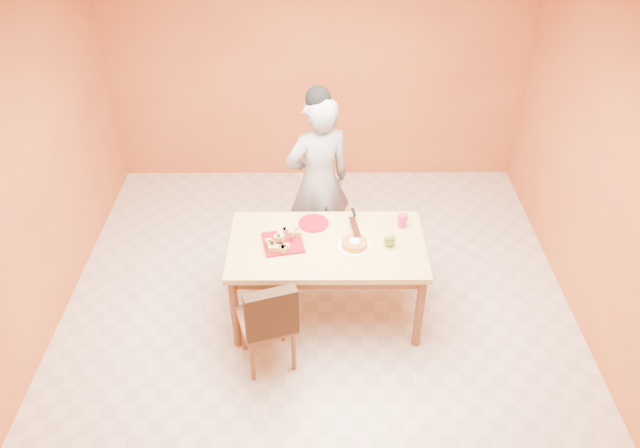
{
  "coord_description": "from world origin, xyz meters",
  "views": [
    {
      "loc": [
        -0.0,
        -3.84,
        3.89
      ],
      "look_at": [
        0.02,
        0.3,
        0.85
      ],
      "focal_mm": 35.0,
      "sensor_mm": 36.0,
      "label": 1
    }
  ],
  "objects_px": {
    "person": "(318,182)",
    "checker_tin": "(402,217)",
    "egg_ornament": "(389,240)",
    "magenta_glass": "(402,221)",
    "sponge_cake": "(354,243)",
    "dining_table": "(327,252)",
    "dining_chair": "(266,320)",
    "pastry_platter": "(283,243)",
    "red_dinner_plate": "(314,223)"
  },
  "relations": [
    {
      "from": "person",
      "to": "checker_tin",
      "type": "relative_size",
      "value": 19.48
    },
    {
      "from": "pastry_platter",
      "to": "magenta_glass",
      "type": "bearing_deg",
      "value": 13.34
    },
    {
      "from": "dining_chair",
      "to": "person",
      "type": "xyz_separation_m",
      "value": [
        0.41,
        1.36,
        0.39
      ]
    },
    {
      "from": "red_dinner_plate",
      "to": "sponge_cake",
      "type": "height_order",
      "value": "sponge_cake"
    },
    {
      "from": "pastry_platter",
      "to": "sponge_cake",
      "type": "distance_m",
      "value": 0.58
    },
    {
      "from": "sponge_cake",
      "to": "egg_ornament",
      "type": "height_order",
      "value": "egg_ornament"
    },
    {
      "from": "red_dinner_plate",
      "to": "dining_table",
      "type": "bearing_deg",
      "value": -67.78
    },
    {
      "from": "dining_chair",
      "to": "checker_tin",
      "type": "xyz_separation_m",
      "value": [
        1.13,
        0.92,
        0.31
      ]
    },
    {
      "from": "checker_tin",
      "to": "dining_table",
      "type": "bearing_deg",
      "value": -151.87
    },
    {
      "from": "pastry_platter",
      "to": "checker_tin",
      "type": "height_order",
      "value": "checker_tin"
    },
    {
      "from": "sponge_cake",
      "to": "magenta_glass",
      "type": "bearing_deg",
      "value": 34.43
    },
    {
      "from": "dining_table",
      "to": "person",
      "type": "height_order",
      "value": "person"
    },
    {
      "from": "pastry_platter",
      "to": "egg_ornament",
      "type": "bearing_deg",
      "value": -2.37
    },
    {
      "from": "dining_table",
      "to": "sponge_cake",
      "type": "bearing_deg",
      "value": -12.04
    },
    {
      "from": "dining_table",
      "to": "magenta_glass",
      "type": "bearing_deg",
      "value": 20.44
    },
    {
      "from": "sponge_cake",
      "to": "checker_tin",
      "type": "bearing_deg",
      "value": 42.5
    },
    {
      "from": "magenta_glass",
      "to": "checker_tin",
      "type": "relative_size",
      "value": 1.25
    },
    {
      "from": "pastry_platter",
      "to": "checker_tin",
      "type": "xyz_separation_m",
      "value": [
        1.01,
        0.35,
        0.0
      ]
    },
    {
      "from": "red_dinner_plate",
      "to": "sponge_cake",
      "type": "relative_size",
      "value": 1.24
    },
    {
      "from": "dining_table",
      "to": "dining_chair",
      "type": "xyz_separation_m",
      "value": [
        -0.47,
        -0.57,
        -0.2
      ]
    },
    {
      "from": "checker_tin",
      "to": "egg_ornament",
      "type": "bearing_deg",
      "value": -111.48
    },
    {
      "from": "checker_tin",
      "to": "dining_chair",
      "type": "bearing_deg",
      "value": -140.77
    },
    {
      "from": "person",
      "to": "red_dinner_plate",
      "type": "relative_size",
      "value": 6.62
    },
    {
      "from": "egg_ornament",
      "to": "checker_tin",
      "type": "relative_size",
      "value": 1.4
    },
    {
      "from": "person",
      "to": "magenta_glass",
      "type": "relative_size",
      "value": 15.57
    },
    {
      "from": "dining_table",
      "to": "egg_ornament",
      "type": "xyz_separation_m",
      "value": [
        0.5,
        -0.03,
        0.16
      ]
    },
    {
      "from": "dining_table",
      "to": "sponge_cake",
      "type": "xyz_separation_m",
      "value": [
        0.22,
        -0.05,
        0.13
      ]
    },
    {
      "from": "egg_ornament",
      "to": "magenta_glass",
      "type": "bearing_deg",
      "value": 58.25
    },
    {
      "from": "pastry_platter",
      "to": "person",
      "type": "bearing_deg",
      "value": 69.78
    },
    {
      "from": "dining_chair",
      "to": "pastry_platter",
      "type": "bearing_deg",
      "value": 60.88
    },
    {
      "from": "dining_chair",
      "to": "magenta_glass",
      "type": "distance_m",
      "value": 1.42
    },
    {
      "from": "pastry_platter",
      "to": "magenta_glass",
      "type": "xyz_separation_m",
      "value": [
        0.99,
        0.24,
        0.05
      ]
    },
    {
      "from": "sponge_cake",
      "to": "checker_tin",
      "type": "distance_m",
      "value": 0.59
    },
    {
      "from": "magenta_glass",
      "to": "dining_chair",
      "type": "bearing_deg",
      "value": -143.93
    },
    {
      "from": "dining_chair",
      "to": "magenta_glass",
      "type": "bearing_deg",
      "value": 18.35
    },
    {
      "from": "red_dinner_plate",
      "to": "pastry_platter",
      "type": "bearing_deg",
      "value": -132.79
    },
    {
      "from": "person",
      "to": "checker_tin",
      "type": "xyz_separation_m",
      "value": [
        0.72,
        -0.44,
        -0.08
      ]
    },
    {
      "from": "dining_chair",
      "to": "pastry_platter",
      "type": "distance_m",
      "value": 0.66
    },
    {
      "from": "magenta_glass",
      "to": "checker_tin",
      "type": "bearing_deg",
      "value": 80.42
    },
    {
      "from": "person",
      "to": "dining_chair",
      "type": "bearing_deg",
      "value": 51.71
    },
    {
      "from": "person",
      "to": "red_dinner_plate",
      "type": "height_order",
      "value": "person"
    },
    {
      "from": "red_dinner_plate",
      "to": "egg_ornament",
      "type": "bearing_deg",
      "value": -26.34
    },
    {
      "from": "pastry_platter",
      "to": "red_dinner_plate",
      "type": "height_order",
      "value": "pastry_platter"
    },
    {
      "from": "sponge_cake",
      "to": "magenta_glass",
      "type": "xyz_separation_m",
      "value": [
        0.41,
        0.28,
        0.02
      ]
    },
    {
      "from": "egg_ornament",
      "to": "red_dinner_plate",
      "type": "bearing_deg",
      "value": 147.88
    },
    {
      "from": "dining_table",
      "to": "dining_chair",
      "type": "distance_m",
      "value": 0.77
    },
    {
      "from": "person",
      "to": "pastry_platter",
      "type": "bearing_deg",
      "value": 48.09
    },
    {
      "from": "red_dinner_plate",
      "to": "checker_tin",
      "type": "xyz_separation_m",
      "value": [
        0.76,
        0.08,
        0.01
      ]
    },
    {
      "from": "pastry_platter",
      "to": "sponge_cake",
      "type": "relative_size",
      "value": 1.54
    },
    {
      "from": "dining_table",
      "to": "sponge_cake",
      "type": "height_order",
      "value": "sponge_cake"
    }
  ]
}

